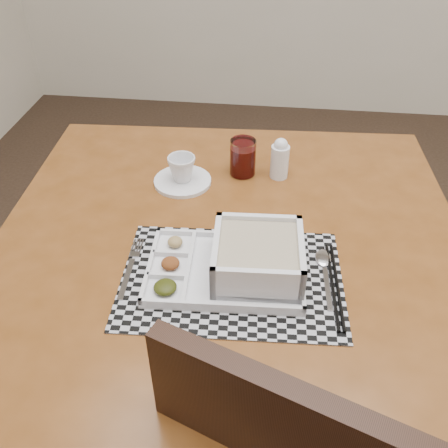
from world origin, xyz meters
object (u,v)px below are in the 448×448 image
Objects in this scene: dining_table at (229,267)px; cup at (182,169)px; serving_tray at (247,262)px; creamer_bottle at (280,159)px; juice_glass at (243,159)px.

dining_table is 15.54× the size of cup.
dining_table is 3.38× the size of serving_tray.
creamer_bottle is (0.25, 0.06, 0.01)m from cup.
dining_table is 11.25× the size of juice_glass.
serving_tray is 2.94× the size of creamer_bottle.
serving_tray is 3.32× the size of juice_glass.
cup reaches higher than dining_table.
dining_table is at bearing -39.42° from cup.
serving_tray is 0.38m from cup.
juice_glass reaches higher than cup.
juice_glass is at bearing 179.13° from creamer_bottle.
creamer_bottle reaches higher than juice_glass.
cup is 0.64× the size of creamer_bottle.
creamer_bottle is (0.05, 0.38, 0.02)m from serving_tray.
juice_glass is (-0.04, 0.39, 0.01)m from serving_tray.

